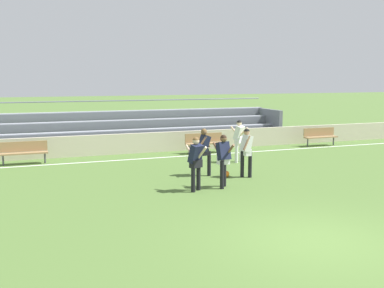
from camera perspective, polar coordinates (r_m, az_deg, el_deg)
The scene contains 13 objects.
ground_plane at distance 10.19m, azimuth 15.30°, elevation -11.56°, with size 160.00×160.00×0.00m, color #4C6B30.
field_line_sideline at distance 19.77m, azimuth -3.57°, elevation -1.67°, with size 44.00×0.12×0.01m, color white.
sideline_wall at distance 21.15m, azimuth -4.81°, elevation 0.21°, with size 48.00×0.16×0.92m, color beige.
bleacher_stand at distance 22.79m, azimuth -13.14°, elevation 1.83°, with size 20.53×2.77×2.25m.
bench_far_right at distance 20.84m, azimuth 1.56°, elevation 0.36°, with size 1.80×0.40×0.90m.
bench_near_wall_gap at distance 23.94m, azimuth 15.68°, elevation 1.08°, with size 1.80×0.40×0.90m.
bench_near_bin at distance 19.31m, azimuth -20.23°, elevation -0.78°, with size 1.80×0.40×0.90m.
player_dark_pressing_high at distance 14.20m, azimuth 3.93°, elevation -1.54°, with size 0.47×0.71×1.67m.
player_dark_trailing_run at distance 15.92m, azimuth 1.49°, elevation -0.48°, with size 0.65×0.45×1.66m.
player_dark_dropping_back at distance 13.73m, azimuth 0.49°, elevation -1.91°, with size 0.49×0.71×1.65m.
player_white_deep_cover at distance 18.55m, azimuth 5.88°, elevation 0.84°, with size 0.52×0.77×1.71m.
player_white_overlapping at distance 15.77m, azimuth 6.80°, elevation -0.54°, with size 0.45×0.44×1.69m.
soccer_ball at distance 15.88m, azimuth 4.29°, elevation -3.74°, with size 0.22×0.22×0.22m, color orange.
Camera 1 is at (-5.74, -7.70, 3.40)m, focal length 42.76 mm.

